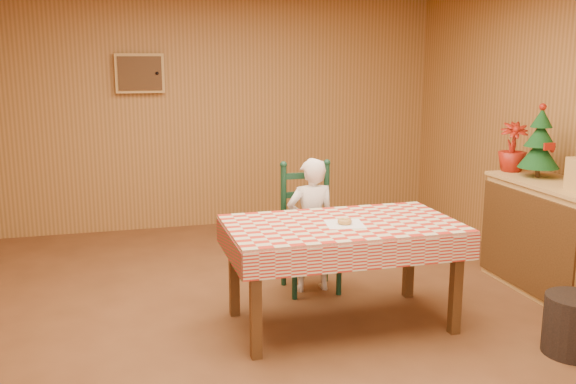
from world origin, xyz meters
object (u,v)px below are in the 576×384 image
Objects in this scene: ladder_chair at (309,230)px; seated_child at (311,225)px; storage_bin at (574,325)px; dining_table at (342,234)px; shelf_unit at (551,238)px; christmas_tree at (540,144)px.

seated_child reaches higher than ladder_chair.
seated_child is at bearing 129.60° from storage_bin.
dining_table is 0.74m from seated_child.
seated_child reaches higher than shelf_unit.
dining_table is 1.65m from storage_bin.
christmas_tree is 1.73m from storage_bin.
ladder_chair is at bearing 161.89° from shelf_unit.
storage_bin is at bearing -114.71° from christmas_tree.
ladder_chair is 2.13m from storage_bin.
seated_child is 2.04m from christmas_tree.
shelf_unit is 2.00× the size of christmas_tree.
seated_child is 2.85× the size of storage_bin.
christmas_tree is at bearing 65.29° from storage_bin.
storage_bin is at bearing 129.60° from seated_child.
ladder_chair is 1.74× the size of christmas_tree.
shelf_unit is at bearing 60.60° from storage_bin.
ladder_chair reaches higher than shelf_unit.
christmas_tree is (1.91, 0.42, 0.52)m from dining_table.
seated_child reaches higher than storage_bin.
christmas_tree reaches higher than ladder_chair.
dining_table is at bearing 146.79° from storage_bin.
dining_table is 0.81m from ladder_chair.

